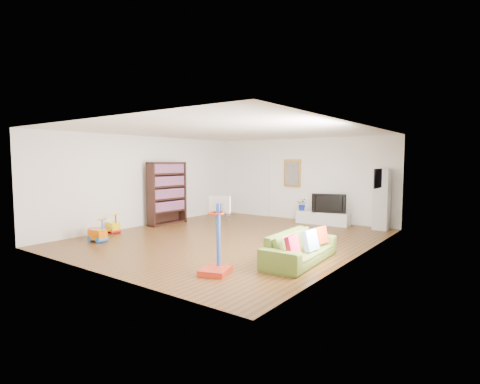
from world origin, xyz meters
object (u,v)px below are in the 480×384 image
Objects in this scene: bookshelf at (167,193)px; sofa at (300,247)px; basketball_hoop at (215,235)px; media_console at (323,218)px.

bookshelf is 5.59m from sofa.
bookshelf is 5.42m from basketball_hoop.
bookshelf is (-3.91, -2.82, 0.77)m from media_console.
media_console is at bearing 77.32° from basketball_hoop.
media_console is at bearing 37.55° from bookshelf.
basketball_hoop is (-0.85, -1.54, 0.38)m from sofa.
sofa is at bearing -74.18° from media_console.
media_console is 1.21× the size of basketball_hoop.
basketball_hoop is (4.49, -3.03, -0.29)m from bookshelf.
sofa is at bearing 42.55° from basketball_hoop.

